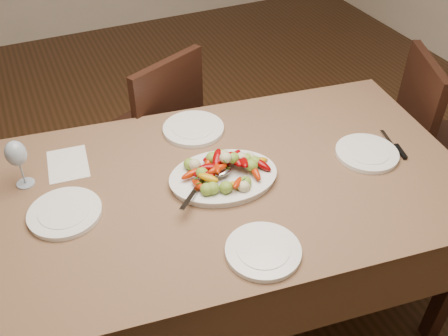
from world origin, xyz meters
TOP-DOWN VIEW (x-y plane):
  - floor at (0.00, 0.00)m, footprint 6.00×6.00m
  - dining_table at (-0.23, -0.29)m, footprint 1.96×1.27m
  - chair_far at (-0.30, 0.52)m, footprint 0.56×0.56m
  - chair_right at (1.03, -0.20)m, footprint 0.55×0.55m
  - serving_platter at (-0.23, -0.28)m, footprint 0.43×0.34m
  - roasted_vegetables at (-0.23, -0.28)m, footprint 0.35×0.26m
  - serving_spoon at (-0.30, -0.31)m, footprint 0.24×0.24m
  - plate_left at (-0.80, -0.22)m, footprint 0.25×0.25m
  - plate_right at (0.36, -0.38)m, footprint 0.25×0.25m
  - plate_far at (-0.21, 0.06)m, footprint 0.26×0.26m
  - plate_near at (-0.26, -0.66)m, footprint 0.24×0.24m
  - wine_glass at (-0.90, -0.00)m, footprint 0.08×0.08m
  - menu_card at (-0.74, 0.05)m, footprint 0.17×0.22m
  - table_knife at (0.49, -0.38)m, footprint 0.07×0.20m

SIDE VIEW (x-z plane):
  - floor at x=0.00m, z-range 0.00..0.00m
  - dining_table at x=-0.23m, z-range 0.00..0.76m
  - chair_far at x=-0.30m, z-range 0.00..0.95m
  - chair_right at x=1.03m, z-range 0.00..0.95m
  - menu_card at x=-0.74m, z-range 0.76..0.76m
  - table_knife at x=0.49m, z-range 0.76..0.77m
  - plate_left at x=-0.80m, z-range 0.76..0.78m
  - plate_right at x=0.36m, z-range 0.76..0.78m
  - plate_far at x=-0.21m, z-range 0.76..0.78m
  - plate_near at x=-0.26m, z-range 0.76..0.78m
  - serving_platter at x=-0.23m, z-range 0.76..0.78m
  - serving_spoon at x=-0.30m, z-range 0.79..0.82m
  - roasted_vegetables at x=-0.23m, z-range 0.78..0.87m
  - wine_glass at x=-0.90m, z-range 0.76..0.96m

